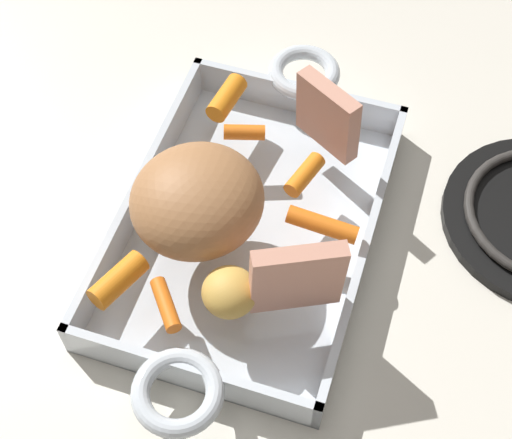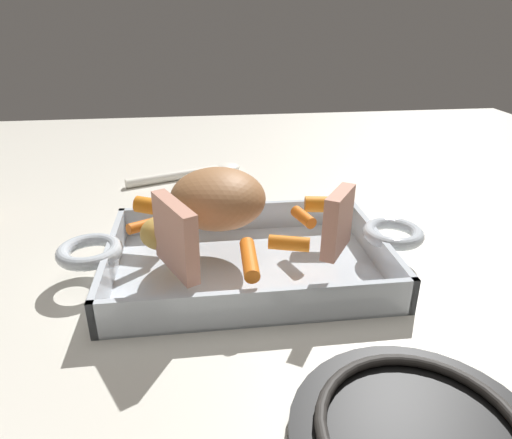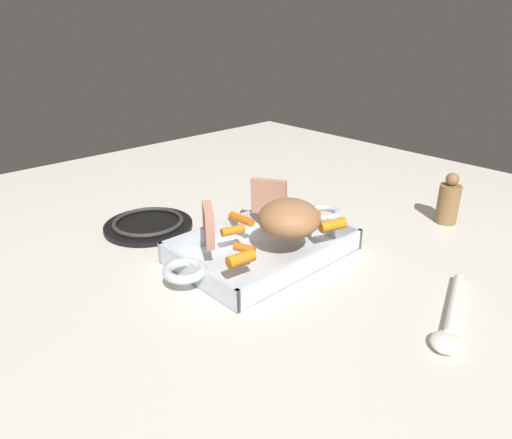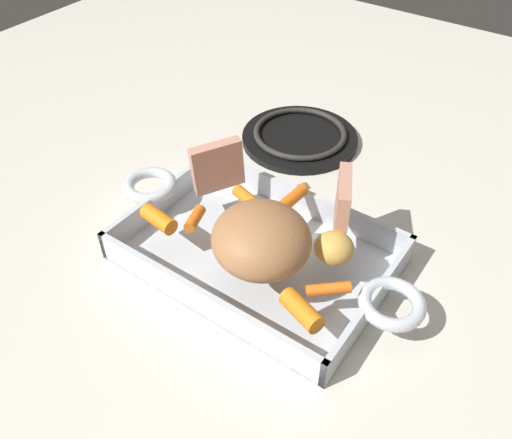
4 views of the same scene
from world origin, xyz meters
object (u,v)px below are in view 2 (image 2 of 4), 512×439
object	(u,v)px
pork_roast	(218,198)
potato_whole	(161,233)
roasting_dish	(247,258)
baby_carrot_southwest	(289,243)
baby_carrot_southeast	(249,259)
roast_slice_thin	(175,237)
stove_burner_rear	(420,436)
baby_carrot_center_left	(324,204)
baby_carrot_center_right	(303,217)
serving_spoon	(197,172)
baby_carrot_northeast	(146,225)
roast_slice_thick	(338,222)
baby_carrot_northwest	(155,207)

from	to	relation	value
pork_roast	potato_whole	world-z (taller)	pork_roast
roasting_dish	baby_carrot_southwest	distance (m)	0.07
roasting_dish	baby_carrot_southeast	bearing A→B (deg)	-94.15
roast_slice_thin	stove_burner_rear	size ratio (longest dim) A/B	0.39
baby_carrot_center_left	potato_whole	world-z (taller)	potato_whole
baby_carrot_southwest	potato_whole	bearing A→B (deg)	170.30
pork_roast	baby_carrot_southwest	xyz separation A→B (m)	(0.08, -0.08, -0.03)
baby_carrot_southwest	baby_carrot_center_right	distance (m)	0.08
stove_burner_rear	serving_spoon	world-z (taller)	stove_burner_rear
serving_spoon	baby_carrot_center_right	bearing A→B (deg)	-88.17
baby_carrot_center_left	baby_carrot_northeast	world-z (taller)	baby_carrot_center_left
pork_roast	baby_carrot_southeast	xyz separation A→B (m)	(0.03, -0.11, -0.03)
roast_slice_thin	baby_carrot_center_right	distance (m)	0.19
baby_carrot_center_right	baby_carrot_northeast	bearing A→B (deg)	178.86
baby_carrot_southwest	serving_spoon	distance (m)	0.43
potato_whole	baby_carrot_center_left	bearing A→B (deg)	19.74
baby_carrot_southwest	serving_spoon	size ratio (longest dim) A/B	0.21
baby_carrot_center_left	baby_carrot_center_right	world-z (taller)	baby_carrot_center_left
roast_slice_thin	serving_spoon	xyz separation A→B (m)	(0.02, 0.44, -0.08)
roast_slice_thick	stove_burner_rear	bearing A→B (deg)	-89.48
baby_carrot_center_right	baby_carrot_southeast	size ratio (longest dim) A/B	0.62
baby_carrot_center_right	pork_roast	bearing A→B (deg)	176.31
baby_carrot_southwest	baby_carrot_center_right	size ratio (longest dim) A/B	1.16
stove_burner_rear	potato_whole	bearing A→B (deg)	128.27
pork_roast	roast_slice_thick	size ratio (longest dim) A/B	1.70
baby_carrot_center_right	stove_burner_rear	distance (m)	0.31
roasting_dish	potato_whole	xyz separation A→B (m)	(-0.10, -0.02, 0.05)
baby_carrot_center_left	baby_carrot_southwest	bearing A→B (deg)	-123.69
roasting_dish	roast_slice_thick	distance (m)	0.13
roasting_dish	baby_carrot_southwest	bearing A→B (deg)	-42.41
roasting_dish	baby_carrot_northeast	bearing A→B (deg)	164.36
baby_carrot_southwest	baby_carrot_northeast	size ratio (longest dim) A/B	0.92
baby_carrot_northwest	baby_carrot_southeast	xyz separation A→B (m)	(0.11, -0.16, -0.00)
roasting_dish	baby_carrot_southwest	size ratio (longest dim) A/B	9.65
roast_slice_thick	baby_carrot_southeast	world-z (taller)	roast_slice_thick
roast_slice_thick	baby_carrot_southwest	world-z (taller)	roast_slice_thick
roast_slice_thick	baby_carrot_northwest	world-z (taller)	roast_slice_thick
baby_carrot_southeast	serving_spoon	bearing A→B (deg)	97.11
pork_roast	baby_carrot_northwest	distance (m)	0.10
baby_carrot_southwest	baby_carrot_center_right	bearing A→B (deg)	65.30
baby_carrot_center_left	baby_carrot_center_right	size ratio (longest dim) A/B	1.25
pork_roast	stove_burner_rear	world-z (taller)	pork_roast
baby_carrot_southwest	roast_slice_thin	bearing A→B (deg)	-167.65
pork_roast	baby_carrot_center_right	world-z (taller)	pork_roast
baby_carrot_southeast	potato_whole	world-z (taller)	potato_whole
roasting_dish	potato_whole	size ratio (longest dim) A/B	9.41
potato_whole	serving_spoon	distance (m)	0.40
potato_whole	baby_carrot_northwest	bearing A→B (deg)	98.55
baby_carrot_southeast	stove_burner_rear	xyz separation A→B (m)	(0.11, -0.21, -0.05)
baby_carrot_center_right	potato_whole	size ratio (longest dim) A/B	0.84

